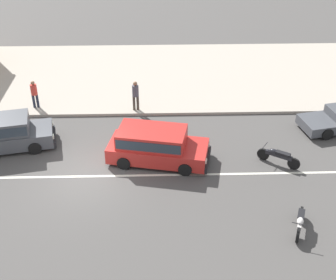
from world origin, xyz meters
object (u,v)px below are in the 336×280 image
minivan_dark_grey_2 (0,133)px  minivan_red_4 (155,144)px  pedestrian_by_shop (34,92)px  motorcycle_0 (278,156)px  pedestrian_near_clock (136,94)px  motorcycle_2 (300,222)px

minivan_dark_grey_2 → minivan_red_4: size_ratio=1.01×
minivan_dark_grey_2 → minivan_red_4: bearing=-9.4°
pedestrian_by_shop → minivan_red_4: bearing=-37.8°
minivan_red_4 → pedestrian_by_shop: (-6.42, 4.98, 0.20)m
minivan_red_4 → motorcycle_0: minivan_red_4 is taller
pedestrian_near_clock → pedestrian_by_shop: pedestrian_near_clock is taller
motorcycle_2 → pedestrian_near_clock: bearing=124.2°
minivan_red_4 → pedestrian_near_clock: bearing=102.7°
pedestrian_by_shop → motorcycle_0: bearing=-24.6°
minivan_red_4 → motorcycle_0: bearing=-4.9°
motorcycle_0 → motorcycle_2: size_ratio=1.01×
pedestrian_near_clock → pedestrian_by_shop: size_ratio=1.07×
motorcycle_0 → pedestrian_near_clock: pedestrian_near_clock is taller
motorcycle_2 → pedestrian_by_shop: size_ratio=1.10×
motorcycle_2 → pedestrian_near_clock: (-6.32, 9.28, 0.69)m
pedestrian_near_clock → minivan_red_4: bearing=-77.3°
minivan_dark_grey_2 → motorcycle_0: size_ratio=2.82×
minivan_red_4 → pedestrian_by_shop: pedestrian_by_shop is taller
pedestrian_near_clock → pedestrian_by_shop: 5.42m
motorcycle_0 → motorcycle_2: same height
minivan_dark_grey_2 → motorcycle_2: bearing=-25.4°
minivan_red_4 → pedestrian_by_shop: size_ratio=3.11×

